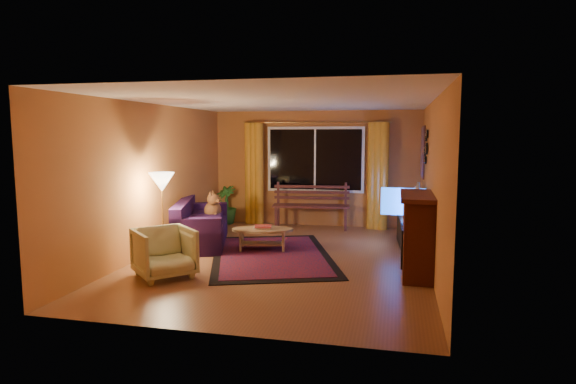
% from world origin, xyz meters
% --- Properties ---
extents(floor, '(4.50, 6.00, 0.02)m').
position_xyz_m(floor, '(0.00, 0.00, -0.01)').
color(floor, brown).
rests_on(floor, ground).
extents(ceiling, '(4.50, 6.00, 0.02)m').
position_xyz_m(ceiling, '(0.00, 0.00, 2.51)').
color(ceiling, white).
rests_on(ceiling, ground).
extents(wall_back, '(4.50, 0.02, 2.50)m').
position_xyz_m(wall_back, '(0.00, 3.01, 1.25)').
color(wall_back, '#BB7237').
rests_on(wall_back, ground).
extents(wall_left, '(0.02, 6.00, 2.50)m').
position_xyz_m(wall_left, '(-2.26, 0.00, 1.25)').
color(wall_left, '#BB7237').
rests_on(wall_left, ground).
extents(wall_right, '(0.02, 6.00, 2.50)m').
position_xyz_m(wall_right, '(2.26, 0.00, 1.25)').
color(wall_right, '#BB7237').
rests_on(wall_right, ground).
extents(window, '(2.00, 0.02, 1.30)m').
position_xyz_m(window, '(0.00, 2.94, 1.45)').
color(window, black).
rests_on(window, wall_back).
extents(curtain_rod, '(3.20, 0.03, 0.03)m').
position_xyz_m(curtain_rod, '(0.00, 2.90, 2.25)').
color(curtain_rod, '#BF8C3F').
rests_on(curtain_rod, wall_back).
extents(curtain_left, '(0.36, 0.36, 2.24)m').
position_xyz_m(curtain_left, '(-1.35, 2.88, 1.12)').
color(curtain_left, orange).
rests_on(curtain_left, ground).
extents(curtain_right, '(0.36, 0.36, 2.24)m').
position_xyz_m(curtain_right, '(1.35, 2.88, 1.12)').
color(curtain_right, orange).
rests_on(curtain_right, ground).
extents(bench, '(1.66, 0.65, 0.49)m').
position_xyz_m(bench, '(-0.02, 2.59, 0.24)').
color(bench, '#421D1B').
rests_on(bench, ground).
extents(potted_plant, '(0.62, 0.62, 0.85)m').
position_xyz_m(potted_plant, '(-1.99, 2.75, 0.42)').
color(potted_plant, '#235B1E').
rests_on(potted_plant, ground).
extents(sofa, '(1.38, 2.11, 0.79)m').
position_xyz_m(sofa, '(-1.71, 0.71, 0.40)').
color(sofa, '#240E38').
rests_on(sofa, ground).
extents(dog, '(0.41, 0.47, 0.43)m').
position_xyz_m(dog, '(-1.66, 1.15, 0.61)').
color(dog, brown).
rests_on(dog, sofa).
extents(armchair, '(1.02, 1.02, 0.77)m').
position_xyz_m(armchair, '(-1.40, -1.33, 0.38)').
color(armchair, beige).
rests_on(armchair, ground).
extents(floor_lamp, '(0.25, 0.25, 1.38)m').
position_xyz_m(floor_lamp, '(-1.88, -0.42, 0.69)').
color(floor_lamp, '#BF8C3F').
rests_on(floor_lamp, ground).
extents(rug, '(2.77, 3.45, 0.02)m').
position_xyz_m(rug, '(-0.25, 0.15, 0.01)').
color(rug, maroon).
rests_on(rug, ground).
extents(coffee_table, '(1.25, 1.25, 0.38)m').
position_xyz_m(coffee_table, '(-0.49, 0.49, 0.19)').
color(coffee_table, '#9A7B52').
rests_on(coffee_table, ground).
extents(tv_console, '(0.47, 1.18, 0.48)m').
position_xyz_m(tv_console, '(2.00, 1.44, 0.24)').
color(tv_console, black).
rests_on(tv_console, ground).
extents(television, '(0.20, 1.08, 0.62)m').
position_xyz_m(television, '(2.00, 1.44, 0.79)').
color(television, black).
rests_on(television, tv_console).
extents(fireplace, '(0.40, 1.20, 1.10)m').
position_xyz_m(fireplace, '(2.05, -0.40, 0.55)').
color(fireplace, maroon).
rests_on(fireplace, ground).
extents(mirror_cluster, '(0.06, 0.60, 0.56)m').
position_xyz_m(mirror_cluster, '(2.21, 1.30, 1.80)').
color(mirror_cluster, black).
rests_on(mirror_cluster, wall_right).
extents(painting, '(0.04, 0.76, 0.96)m').
position_xyz_m(painting, '(2.22, 2.45, 1.65)').
color(painting, '#D25D1F').
rests_on(painting, wall_right).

